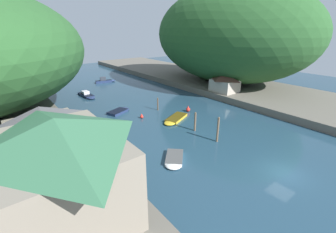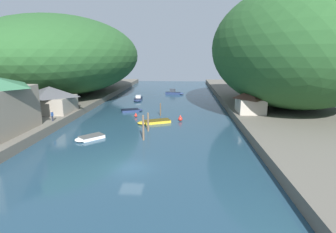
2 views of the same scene
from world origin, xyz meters
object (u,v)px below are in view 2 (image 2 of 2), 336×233
object	(u,v)px
right_bank_cottage	(251,101)
channel_buoy_near	(136,115)
person_on_quay	(52,115)
boat_far_right_bank	(88,138)
channel_buoy_far	(180,119)
boat_navy_launch	(133,110)
boathouse_shed	(50,99)
boat_red_skiff	(138,99)
boat_near_quay	(175,93)
boat_mid_channel	(153,122)

from	to	relation	value
right_bank_cottage	channel_buoy_near	xyz separation A→B (m)	(-21.85, 0.52, -3.24)
person_on_quay	boat_far_right_bank	bearing A→B (deg)	-103.59
person_on_quay	channel_buoy_far	bearing A→B (deg)	-52.91
right_bank_cottage	boat_navy_launch	size ratio (longest dim) A/B	1.15
person_on_quay	right_bank_cottage	bearing A→B (deg)	-56.26
right_bank_cottage	channel_buoy_far	xyz separation A→B (m)	(-13.05, -2.03, -3.13)
boathouse_shed	boat_navy_launch	xyz separation A→B (m)	(14.01, 7.84, -3.65)
boat_red_skiff	person_on_quay	xyz separation A→B (m)	(-9.15, -28.47, 1.96)
boat_red_skiff	boat_navy_launch	world-z (taller)	boat_red_skiff
boathouse_shed	person_on_quay	distance (m)	7.72
boathouse_shed	right_bank_cottage	xyz separation A→B (m)	(37.53, 2.05, -0.31)
boathouse_shed	boat_navy_launch	size ratio (longest dim) A/B	1.68
channel_buoy_far	person_on_quay	world-z (taller)	person_on_quay
boat_navy_launch	boat_far_right_bank	bearing A→B (deg)	-29.46
boat_red_skiff	boat_near_quay	distance (m)	14.59
boat_navy_launch	channel_buoy_far	world-z (taller)	channel_buoy_far
boat_red_skiff	boat_navy_launch	xyz separation A→B (m)	(1.27, -13.98, -0.14)
channel_buoy_near	boat_far_right_bank	bearing A→B (deg)	-106.83
channel_buoy_near	person_on_quay	xyz separation A→B (m)	(-12.08, -9.23, 1.99)
channel_buoy_near	boathouse_shed	bearing A→B (deg)	-170.68
person_on_quay	boat_near_quay	bearing A→B (deg)	-5.74
boat_red_skiff	channel_buoy_near	distance (m)	19.47
boathouse_shed	boat_near_quay	bearing A→B (deg)	56.11
boat_near_quay	person_on_quay	size ratio (longest dim) A/B	3.44
boat_navy_launch	right_bank_cottage	bearing A→B (deg)	54.46
right_bank_cottage	boat_navy_launch	xyz separation A→B (m)	(-23.52, 5.78, -3.35)
boat_red_skiff	channel_buoy_far	distance (m)	24.75
boat_mid_channel	person_on_quay	size ratio (longest dim) A/B	3.73
boathouse_shed	channel_buoy_near	bearing A→B (deg)	9.32
boat_near_quay	boat_mid_channel	world-z (taller)	boat_near_quay
boat_near_quay	boat_mid_channel	bearing A→B (deg)	7.24
boat_mid_channel	channel_buoy_far	size ratio (longest dim) A/B	5.33
boat_near_quay	boat_mid_channel	distance (m)	34.91
person_on_quay	boathouse_shed	bearing A→B (deg)	47.75
boathouse_shed	channel_buoy_near	size ratio (longest dim) A/B	9.56
boat_near_quay	boat_far_right_bank	xyz separation A→B (m)	(-10.78, -44.66, -0.27)
channel_buoy_far	person_on_quay	distance (m)	22.01
boat_mid_channel	channel_buoy_far	distance (m)	5.25
boathouse_shed	boat_near_quay	xyz separation A→B (m)	(22.15, 32.97, -3.38)
boat_mid_channel	boat_red_skiff	bearing A→B (deg)	-7.72
boathouse_shed	right_bank_cottage	bearing A→B (deg)	3.13
boat_navy_launch	channel_buoy_far	bearing A→B (deg)	31.55
boat_navy_launch	boat_near_quay	bearing A→B (deg)	140.34
boat_red_skiff	boat_navy_launch	size ratio (longest dim) A/B	1.27
boat_far_right_bank	boat_mid_channel	distance (m)	12.82
right_bank_cottage	boat_far_right_bank	distance (m)	29.74
boat_near_quay	boat_far_right_bank	bearing A→B (deg)	-2.12
boat_navy_launch	channel_buoy_near	world-z (taller)	channel_buoy_near
boathouse_shed	boat_near_quay	size ratio (longest dim) A/B	1.46
boat_mid_channel	boat_navy_launch	xyz separation A→B (m)	(-5.57, 9.69, -0.01)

